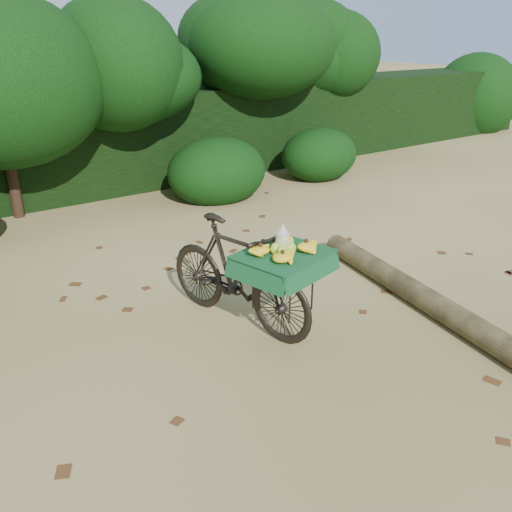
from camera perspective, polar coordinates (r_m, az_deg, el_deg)
ground at (r=6.15m, az=5.26°, el=-5.62°), size 80.00×80.00×0.00m
vendor_bicycle at (r=5.58m, az=-1.85°, el=-1.79°), size 1.12×2.02×1.17m
fallen_log at (r=6.36m, az=17.31°, el=-4.28°), size 0.95×3.69×0.27m
hedge_backdrop at (r=11.14m, az=-16.48°, el=11.43°), size 26.00×1.80×1.80m
tree_row at (r=10.04m, az=-19.17°, el=16.35°), size 14.50×2.00×4.00m
bush_clumps at (r=9.62m, az=-9.23°, el=7.62°), size 8.80×1.70×0.90m
leaf_litter at (r=6.59m, az=1.59°, el=-3.42°), size 7.00×7.30×0.01m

